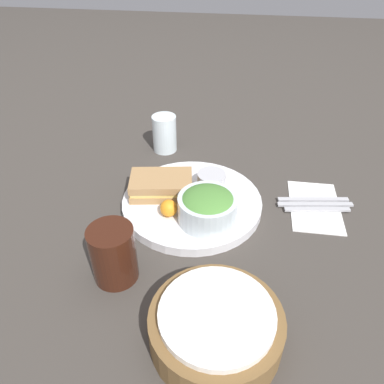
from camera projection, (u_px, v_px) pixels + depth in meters
name	position (u px, v px, depth m)	size (l,w,h in m)	color
ground_plane	(192.00, 206.00, 0.86)	(4.00, 4.00, 0.00)	#3D3833
plate	(192.00, 203.00, 0.86)	(0.32, 0.32, 0.02)	silver
sandwich	(161.00, 185.00, 0.86)	(0.15, 0.11, 0.04)	#A37A4C
salad_bowl	(208.00, 206.00, 0.77)	(0.12, 0.12, 0.07)	silver
dressing_cup	(211.00, 180.00, 0.88)	(0.07, 0.07, 0.04)	#B7B7BC
orange_wedge	(169.00, 208.00, 0.79)	(0.04, 0.04, 0.04)	orange
drink_glass	(113.00, 254.00, 0.67)	(0.08, 0.08, 0.11)	#38190F
bread_basket	(216.00, 326.00, 0.58)	(0.21, 0.21, 0.07)	brown
napkin	(315.00, 206.00, 0.86)	(0.11, 0.19, 0.00)	white
fork	(313.00, 200.00, 0.87)	(0.16, 0.01, 0.01)	#B2B2B7
knife	(315.00, 204.00, 0.86)	(0.17, 0.01, 0.01)	#B2B2B7
spoon	(317.00, 209.00, 0.84)	(0.15, 0.01, 0.01)	#B2B2B7
water_glass	(165.00, 133.00, 1.04)	(0.07, 0.07, 0.10)	silver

